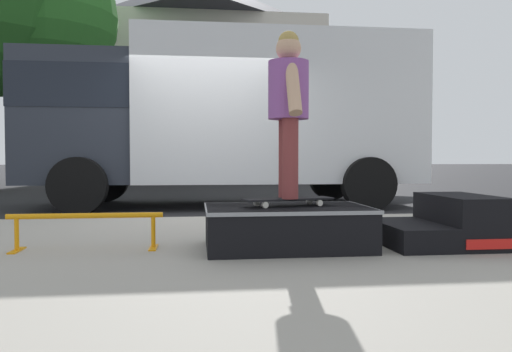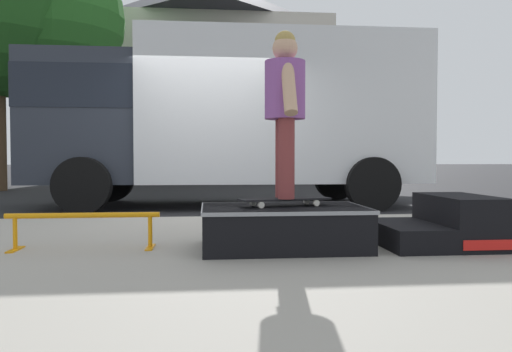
{
  "view_description": "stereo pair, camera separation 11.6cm",
  "coord_description": "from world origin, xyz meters",
  "px_view_note": "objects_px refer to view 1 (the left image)",
  "views": [
    {
      "loc": [
        -0.13,
        -6.89,
        0.87
      ],
      "look_at": [
        0.53,
        -1.39,
        0.68
      ],
      "focal_mm": 34.51,
      "sensor_mm": 36.0,
      "label": 1
    },
    {
      "loc": [
        -0.01,
        -6.91,
        0.87
      ],
      "look_at": [
        0.53,
        -1.39,
        0.68
      ],
      "focal_mm": 34.51,
      "sensor_mm": 36.0,
      "label": 2
    }
  ],
  "objects_px": {
    "grind_rail": "(86,223)",
    "skater_kid": "(288,100)",
    "kicker_ramp": "(445,224)",
    "skateboard": "(288,199)",
    "skate_box": "(287,226)",
    "box_truck": "(223,114)"
  },
  "relations": [
    {
      "from": "skateboard",
      "to": "grind_rail",
      "type": "bearing_deg",
      "value": 176.64
    },
    {
      "from": "skate_box",
      "to": "skateboard",
      "type": "distance_m",
      "value": 0.22
    },
    {
      "from": "grind_rail",
      "to": "skater_kid",
      "type": "bearing_deg",
      "value": -3.36
    },
    {
      "from": "grind_rail",
      "to": "skater_kid",
      "type": "height_order",
      "value": "skater_kid"
    },
    {
      "from": "skater_kid",
      "to": "kicker_ramp",
      "type": "bearing_deg",
      "value": -0.87
    },
    {
      "from": "skateboard",
      "to": "skater_kid",
      "type": "xyz_separation_m",
      "value": [
        0.0,
        -0.0,
        0.83
      ]
    },
    {
      "from": "grind_rail",
      "to": "box_truck",
      "type": "xyz_separation_m",
      "value": [
        1.39,
        4.93,
        1.36
      ]
    },
    {
      "from": "skate_box",
      "to": "skateboard",
      "type": "xyz_separation_m",
      "value": [
        0.02,
        0.02,
        0.22
      ]
    },
    {
      "from": "skate_box",
      "to": "kicker_ramp",
      "type": "height_order",
      "value": "kicker_ramp"
    },
    {
      "from": "grind_rail",
      "to": "skater_kid",
      "type": "relative_size",
      "value": 0.9
    },
    {
      "from": "grind_rail",
      "to": "box_truck",
      "type": "distance_m",
      "value": 5.3
    },
    {
      "from": "skateboard",
      "to": "box_truck",
      "type": "distance_m",
      "value": 5.17
    },
    {
      "from": "kicker_ramp",
      "to": "skateboard",
      "type": "xyz_separation_m",
      "value": [
        -1.39,
        0.02,
        0.23
      ]
    },
    {
      "from": "grind_rail",
      "to": "skateboard",
      "type": "height_order",
      "value": "skateboard"
    },
    {
      "from": "skateboard",
      "to": "kicker_ramp",
      "type": "bearing_deg",
      "value": -0.87
    },
    {
      "from": "skateboard",
      "to": "box_truck",
      "type": "relative_size",
      "value": 0.12
    },
    {
      "from": "box_truck",
      "to": "skater_kid",
      "type": "bearing_deg",
      "value": -86.78
    },
    {
      "from": "kicker_ramp",
      "to": "grind_rail",
      "type": "bearing_deg",
      "value": 177.77
    },
    {
      "from": "kicker_ramp",
      "to": "skateboard",
      "type": "relative_size",
      "value": 1.19
    },
    {
      "from": "grind_rail",
      "to": "box_truck",
      "type": "relative_size",
      "value": 0.18
    },
    {
      "from": "kicker_ramp",
      "to": "box_truck",
      "type": "height_order",
      "value": "box_truck"
    },
    {
      "from": "grind_rail",
      "to": "kicker_ramp",
      "type": "bearing_deg",
      "value": -2.23
    }
  ]
}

